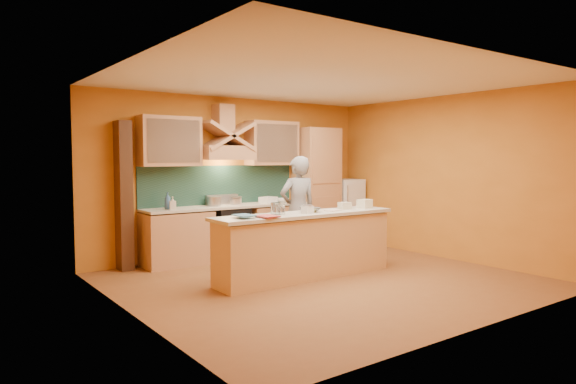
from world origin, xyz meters
TOP-DOWN VIEW (x-y plane):
  - floor at (0.00, 0.00)m, footprint 5.50×5.00m
  - ceiling at (0.00, 0.00)m, footprint 5.50×5.00m
  - wall_back at (0.00, 2.50)m, footprint 5.50×0.02m
  - wall_front at (0.00, -2.50)m, footprint 5.50×0.02m
  - wall_left at (-2.75, 0.00)m, footprint 0.02×5.00m
  - wall_right at (2.75, 0.00)m, footprint 0.02×5.00m
  - base_cabinet_left at (-1.25, 2.20)m, footprint 1.10×0.60m
  - base_cabinet_right at (0.65, 2.20)m, footprint 1.10×0.60m
  - counter_top at (-0.30, 2.20)m, footprint 3.00×0.62m
  - stove at (-0.30, 2.20)m, footprint 0.60×0.58m
  - backsplash at (-0.30, 2.48)m, footprint 3.00×0.03m
  - range_hood at (-0.30, 2.25)m, footprint 0.92×0.50m
  - hood_chimney at (-0.30, 2.35)m, footprint 0.30×0.30m
  - upper_cabinet_left at (-1.30, 2.33)m, footprint 1.00×0.35m
  - upper_cabinet_right at (0.70, 2.33)m, footprint 1.00×0.35m
  - pantry_column at (1.65, 2.20)m, footprint 0.80×0.60m
  - fridge at (2.40, 2.20)m, footprint 0.58×0.60m
  - trim_column_left at (-2.05, 2.35)m, footprint 0.20×0.30m
  - island_body at (-0.10, 0.30)m, footprint 2.80×0.55m
  - island_top at (-0.10, 0.30)m, footprint 2.90×0.62m
  - person at (0.44, 1.19)m, footprint 0.70×0.51m
  - pot_large at (-0.55, 2.24)m, footprint 0.30×0.30m
  - pot_small at (-0.15, 2.20)m, footprint 0.24×0.24m
  - soap_bottle_a at (-1.39, 2.03)m, footprint 0.12×0.12m
  - soap_bottle_b at (-1.41, 2.19)m, footprint 0.11×0.11m
  - bowl_back at (0.81, 2.14)m, footprint 0.24×0.24m
  - dish_rack at (0.54, 2.23)m, footprint 0.34×0.30m
  - book_lower at (-1.00, 0.12)m, footprint 0.24×0.32m
  - book_upper at (-1.27, 0.27)m, footprint 0.23×0.31m
  - jar_large at (-0.60, 0.35)m, footprint 0.18×0.18m
  - jar_small at (-0.53, 0.32)m, footprint 0.16×0.16m
  - kitchen_scale at (-0.14, 0.21)m, footprint 0.14×0.14m
  - mixing_bowl at (0.01, 0.33)m, footprint 0.31×0.31m
  - cloth at (0.39, 0.27)m, footprint 0.27×0.23m
  - grocery_bag_a at (1.07, 0.29)m, footprint 0.23×0.20m
  - grocery_bag_b at (0.71, 0.35)m, footprint 0.19×0.16m

SIDE VIEW (x-z plane):
  - floor at x=0.00m, z-range -0.01..0.01m
  - base_cabinet_left at x=-1.25m, z-range 0.00..0.86m
  - base_cabinet_right at x=0.65m, z-range 0.00..0.86m
  - island_body at x=-0.10m, z-range 0.00..0.88m
  - stove at x=-0.30m, z-range 0.00..0.90m
  - fridge at x=2.40m, z-range 0.00..1.30m
  - person at x=0.44m, z-range 0.00..1.76m
  - counter_top at x=-0.30m, z-range 0.88..0.92m
  - island_top at x=-0.10m, z-range 0.90..0.95m
  - cloth at x=0.39m, z-range 0.94..0.96m
  - bowl_back at x=0.81m, z-range 0.92..0.99m
  - book_lower at x=-1.00m, z-range 0.94..0.97m
  - pot_small at x=-0.15m, z-range 0.90..1.04m
  - dish_rack at x=0.54m, z-range 0.92..1.02m
  - book_upper at x=-1.27m, z-range 0.97..0.99m
  - mixing_bowl at x=0.01m, z-range 0.95..1.01m
  - pot_large at x=-0.55m, z-range 0.90..1.06m
  - grocery_bag_b at x=0.71m, z-range 0.94..1.05m
  - kitchen_scale at x=-0.14m, z-range 0.94..1.05m
  - grocery_bag_a at x=1.07m, z-range 0.94..1.08m
  - jar_small at x=-0.53m, z-range 0.95..1.09m
  - soap_bottle_a at x=-1.39m, z-range 0.92..1.13m
  - jar_large at x=-0.60m, z-range 0.95..1.12m
  - soap_bottle_b at x=-1.41m, z-range 0.92..1.19m
  - pantry_column at x=1.65m, z-range 0.00..2.30m
  - trim_column_left at x=-2.05m, z-range 0.00..2.30m
  - backsplash at x=-0.30m, z-range 0.90..1.60m
  - wall_back at x=0.00m, z-range 0.00..2.80m
  - wall_front at x=0.00m, z-range 0.00..2.80m
  - wall_left at x=-2.75m, z-range 0.00..2.80m
  - wall_right at x=2.75m, z-range 0.00..2.80m
  - range_hood at x=-0.30m, z-range 1.70..1.94m
  - upper_cabinet_left at x=-1.30m, z-range 1.60..2.40m
  - upper_cabinet_right at x=0.70m, z-range 1.60..2.40m
  - hood_chimney at x=-0.30m, z-range 2.15..2.65m
  - ceiling at x=0.00m, z-range 2.79..2.80m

